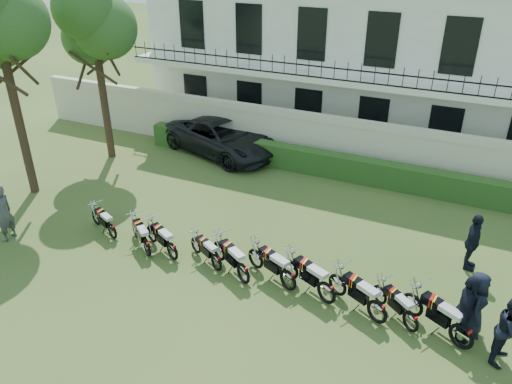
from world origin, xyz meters
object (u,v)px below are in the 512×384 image
Objects in this scene: motorcycle_4 at (243,269)px; motorcycle_6 at (327,288)px; motorcycle_2 at (172,247)px; motorcycle_5 at (288,275)px; officer_1 at (511,331)px; motorcycle_1 at (147,244)px; motorcycle_8 at (411,318)px; officer_3 at (475,304)px; motorcycle_3 at (216,259)px; officer_2 at (466,309)px; suv at (222,137)px; motorcycle_9 at (462,331)px; inspector at (3,213)px; officer_5 at (473,242)px; motorcycle_0 at (112,228)px; motorcycle_7 at (378,307)px; tree_west_near at (93,20)px.

motorcycle_6 reaches higher than motorcycle_4.
motorcycle_2 is 3.76m from motorcycle_5.
officer_1 is at bearing -67.81° from motorcycle_6.
motorcycle_1 reaches higher than motorcycle_8.
motorcycle_3 is at bearing 87.90° from officer_3.
officer_2 is (1.17, 0.27, 0.49)m from motorcycle_8.
motorcycle_2 is 8.45m from suv.
motorcycle_2 is 2.49m from motorcycle_4.
motorcycle_3 is 0.81× the size of motorcycle_9.
motorcycle_9 is at bearing -69.24° from motorcycle_6.
motorcycle_1 is 9.38m from officer_3.
motorcycle_3 is 6.86m from officer_2.
inspector is (-5.58, -1.26, 0.49)m from motorcycle_2.
officer_1 is (6.85, 0.00, 0.39)m from motorcycle_4.
officer_3 is (11.15, -7.51, 0.12)m from suv.
motorcycle_1 is 9.78m from officer_5.
motorcycle_0 is 3.48m from inspector.
motorcycle_7 reaches higher than motorcycle_8.
motorcycle_4 is (3.31, 0.04, 0.04)m from motorcycle_1.
officer_5 is at bearing -49.87° from motorcycle_0.
motorcycle_3 is (8.42, -5.52, -5.46)m from tree_west_near.
officer_2 reaches higher than motorcycle_8.
motorcycle_7 reaches higher than motorcycle_4.
motorcycle_2 is 9.34m from officer_1.
motorcycle_5 is (6.21, -0.03, 0.08)m from motorcycle_0.
tree_west_near is 16.14m from motorcycle_8.
motorcycle_0 is at bearing 117.83° from motorcycle_4.
officer_2 is 3.22m from officer_5.
motorcycle_5 is 4.61m from motorcycle_9.
motorcycle_3 is 0.82× the size of motorcycle_5.
inspector is (-7.07, -1.35, 0.54)m from motorcycle_3.
motorcycle_7 is (8.77, -0.30, 0.08)m from motorcycle_0.
motorcycle_5 is (2.26, 0.05, 0.08)m from motorcycle_3.
suv is (-9.79, 8.10, 0.35)m from motorcycle_8.
motorcycle_8 is 0.25× the size of suv.
motorcycle_2 is 0.98× the size of motorcycle_4.
motorcycle_5 is (10.68, -5.46, -5.38)m from tree_west_near.
motorcycle_1 is 1.07× the size of motorcycle_8.
motorcycle_4 is 6.86m from officer_1.
motorcycle_0 is 0.91× the size of motorcycle_4.
officer_1 is at bearing -106.29° from officer_2.
motorcycle_0 is 4.95m from motorcycle_4.
suv is at bearing 88.24° from motorcycle_8.
officer_3 reaches higher than suv.
motorcycle_3 is 7.86m from officer_1.
officer_5 reaches higher than motorcycle_8.
motorcycle_0 is at bearing -50.55° from tree_west_near.
motorcycle_1 is at bearing 123.69° from motorcycle_3.
motorcycle_2 is 7.16m from motorcycle_8.
motorcycle_3 is 0.83× the size of officer_2.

